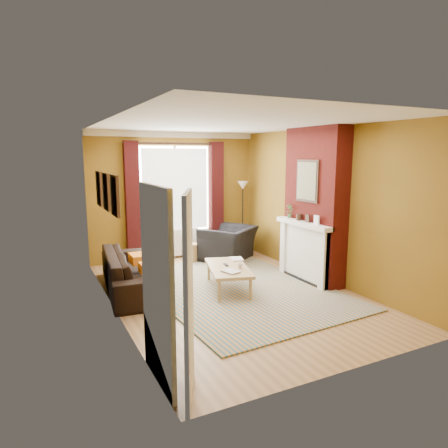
{
  "coord_description": "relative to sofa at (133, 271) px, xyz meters",
  "views": [
    {
      "loc": [
        -2.96,
        -5.73,
        2.31
      ],
      "look_at": [
        0.0,
        0.25,
        1.15
      ],
      "focal_mm": 32.0,
      "sensor_mm": 36.0,
      "label": 1
    }
  ],
  "objects": [
    {
      "name": "ground",
      "position": [
        1.42,
        -0.9,
        -0.33
      ],
      "size": [
        5.5,
        5.5,
        0.0
      ],
      "primitive_type": "plane",
      "color": "olive",
      "rests_on": "ground"
    },
    {
      "name": "room_walls",
      "position": [
        2.06,
        -0.62,
        1.05
      ],
      "size": [
        3.82,
        5.54,
        2.83
      ],
      "color": "brown",
      "rests_on": "ground"
    },
    {
      "name": "striped_rug",
      "position": [
        1.62,
        -0.77,
        -0.32
      ],
      "size": [
        3.09,
        4.12,
        0.02
      ],
      "rotation": [
        0.0,
        0.0,
        0.06
      ],
      "color": "#2F6382",
      "rests_on": "ground"
    },
    {
      "name": "sofa",
      "position": [
        0.0,
        0.0,
        0.0
      ],
      "size": [
        1.12,
        2.37,
        0.67
      ],
      "primitive_type": "imported",
      "rotation": [
        0.0,
        0.0,
        1.47
      ],
      "color": "black",
      "rests_on": "ground"
    },
    {
      "name": "armchair",
      "position": [
        2.38,
        1.06,
        0.04
      ],
      "size": [
        1.51,
        1.47,
        0.74
      ],
      "primitive_type": "imported",
      "rotation": [
        0.0,
        0.0,
        3.77
      ],
      "color": "black",
      "rests_on": "ground"
    },
    {
      "name": "coffee_table",
      "position": [
        1.45,
        -0.75,
        0.04
      ],
      "size": [
        0.96,
        1.4,
        0.42
      ],
      "rotation": [
        0.0,
        0.0,
        -0.28
      ],
      "color": "tan",
      "rests_on": "ground"
    },
    {
      "name": "wicker_stool",
      "position": [
        1.58,
        1.29,
        -0.14
      ],
      "size": [
        0.41,
        0.41,
        0.4
      ],
      "rotation": [
        0.0,
        0.0,
        0.34
      ],
      "color": "olive",
      "rests_on": "ground"
    },
    {
      "name": "floor_lamp",
      "position": [
        2.97,
        1.5,
        1.01
      ],
      "size": [
        0.27,
        0.27,
        1.7
      ],
      "rotation": [
        0.0,
        0.0,
        -0.08
      ],
      "color": "black",
      "rests_on": "ground"
    },
    {
      "name": "book_a",
      "position": [
        1.24,
        -1.1,
        0.1
      ],
      "size": [
        0.29,
        0.34,
        0.03
      ],
      "primitive_type": "imported",
      "rotation": [
        0.0,
        0.0,
        0.29
      ],
      "color": "#999999",
      "rests_on": "coffee_table"
    },
    {
      "name": "book_b",
      "position": [
        1.71,
        -0.38,
        0.1
      ],
      "size": [
        0.27,
        0.33,
        0.02
      ],
      "primitive_type": "imported",
      "rotation": [
        0.0,
        0.0,
        -0.26
      ],
      "color": "#999999",
      "rests_on": "coffee_table"
    },
    {
      "name": "mug",
      "position": [
        1.58,
        -0.95,
        0.13
      ],
      "size": [
        0.09,
        0.09,
        0.08
      ],
      "primitive_type": "imported",
      "rotation": [
        0.0,
        0.0,
        0.01
      ],
      "color": "#999999",
      "rests_on": "coffee_table"
    },
    {
      "name": "tv_remote",
      "position": [
        1.45,
        -0.67,
        0.1
      ],
      "size": [
        0.08,
        0.17,
        0.02
      ],
      "rotation": [
        0.0,
        0.0,
        -0.18
      ],
      "color": "black",
      "rests_on": "coffee_table"
    }
  ]
}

